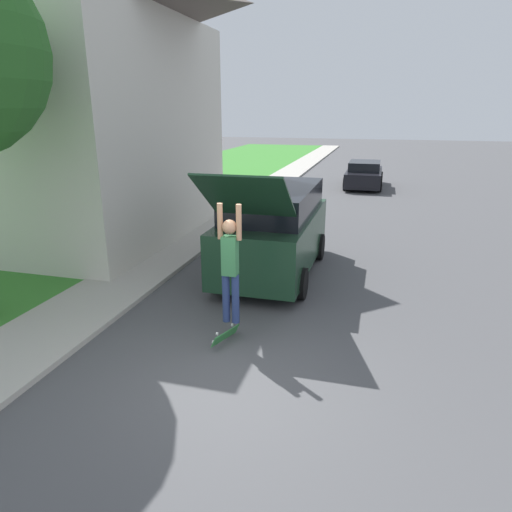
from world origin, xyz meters
name	(u,v)px	position (x,y,z in m)	size (l,w,h in m)	color
ground_plane	(224,380)	(0.00, 0.00, 0.00)	(120.00, 120.00, 0.00)	#49494C
lawn	(48,238)	(-8.00, 6.00, 0.04)	(10.00, 80.00, 0.08)	#387F2D
sidewalk	(175,248)	(-3.60, 6.00, 0.05)	(1.80, 80.00, 0.10)	#ADA89E
house	(42,85)	(-8.22, 6.96, 4.62)	(9.56, 8.77, 8.76)	beige
suv_parked	(274,229)	(-0.38, 4.84, 1.13)	(2.11, 5.35, 2.85)	#193823
car_down_street	(364,175)	(1.15, 18.92, 0.64)	(1.89, 4.21, 1.34)	black
skateboarder	(230,262)	(-0.27, 1.15, 1.49)	(0.41, 0.24, 2.07)	navy
skateboard	(225,335)	(-0.36, 1.10, 0.15)	(0.30, 0.78, 0.30)	#337F3D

